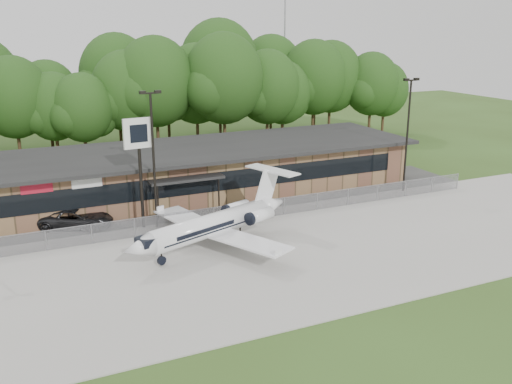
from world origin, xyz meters
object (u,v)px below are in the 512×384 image
suv (76,219)px  pole_sign (139,145)px  terminal (189,171)px  business_jet (216,225)px

suv → pole_sign: (4.55, -2.15, 5.60)m
suv → terminal: bearing=-38.1°
business_jet → pole_sign: pole_sign is taller
pole_sign → business_jet: bearing=-63.7°
business_jet → pole_sign: size_ratio=1.64×
terminal → suv: bearing=-154.6°
business_jet → suv: business_jet is taller
terminal → pole_sign: bearing=-129.8°
pole_sign → terminal: bearing=45.1°
business_jet → pole_sign: (-3.59, 5.86, 4.69)m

